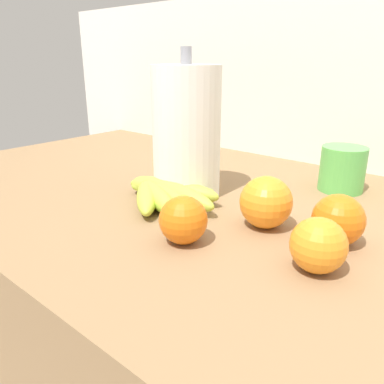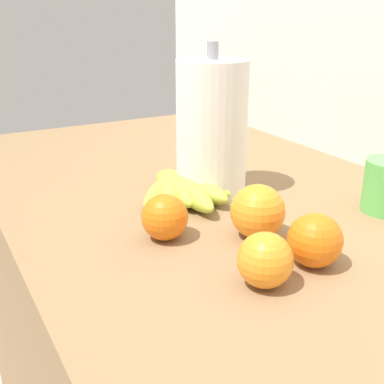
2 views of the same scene
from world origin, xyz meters
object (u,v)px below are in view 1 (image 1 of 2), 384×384
Objects in this scene: orange_front at (266,202)px; orange_far_right at (183,220)px; paper_towel_roll at (187,132)px; mug at (342,169)px; banana_bunch at (164,193)px; orange_back_left at (338,220)px; orange_right at (318,245)px.

orange_far_right is at bearing -116.52° from orange_front.
paper_towel_roll is 3.05× the size of mug.
orange_front is 0.93× the size of mug.
banana_bunch is 3.06× the size of orange_far_right.
banana_bunch is 2.60× the size of orange_front.
banana_bunch is 0.12m from paper_towel_roll.
orange_front is 0.30× the size of paper_towel_roll.
banana_bunch is 2.41× the size of mug.
orange_back_left is 0.09m from orange_right.
orange_back_left reaches higher than banana_bunch.
mug reaches higher than orange_front.
banana_bunch is at bearing 171.26° from orange_right.
orange_far_right is 0.22m from orange_back_left.
mug is at bearing 44.02° from paper_towel_roll.
banana_bunch is at bearing -172.25° from orange_back_left.
paper_towel_roll is (-0.31, 0.11, 0.09)m from orange_right.
orange_far_right is at bearing -164.59° from orange_right.
banana_bunch is 0.32m from orange_right.
mug is (0.09, 0.38, 0.01)m from orange_far_right.
orange_far_right is 0.23m from paper_towel_roll.
orange_front is 1.17× the size of orange_right.
orange_front is (0.06, 0.12, 0.01)m from orange_far_right.
orange_right is at bearing -32.63° from orange_front.
orange_back_left is at bearing 7.57° from orange_front.
paper_towel_roll is 0.32m from mug.
orange_far_right is at bearing -140.82° from orange_back_left.
paper_towel_roll reaches higher than orange_back_left.
orange_front is at bearing 7.85° from banana_bunch.
orange_right is 0.34m from mug.
orange_front is at bearing -11.09° from paper_towel_roll.
orange_right reaches higher than banana_bunch.
banana_bunch is 0.20m from orange_front.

